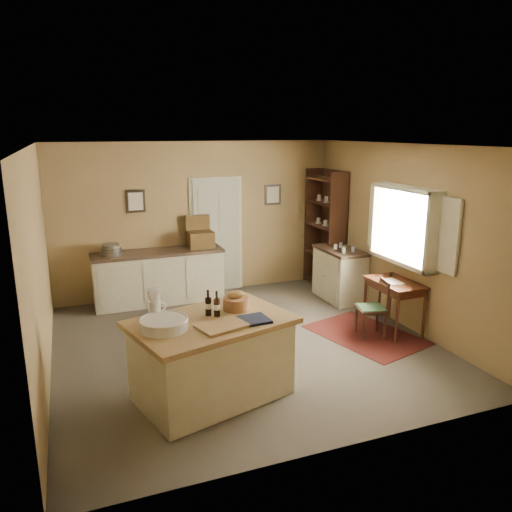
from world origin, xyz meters
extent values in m
plane|color=#5F5649|center=(0.00, 0.00, 0.00)|extent=(5.00, 5.00, 0.00)
cube|color=olive|center=(0.00, 2.50, 1.35)|extent=(5.00, 0.10, 2.70)
cube|color=olive|center=(0.00, -2.50, 1.35)|extent=(5.00, 0.10, 2.70)
cube|color=olive|center=(-2.50, 0.00, 1.35)|extent=(0.10, 5.00, 2.70)
cube|color=olive|center=(2.50, 0.00, 1.35)|extent=(0.10, 5.00, 2.70)
plane|color=silver|center=(0.00, 0.00, 2.70)|extent=(5.00, 5.00, 0.00)
cube|color=#A5A88F|center=(0.35, 2.47, 1.05)|extent=(0.97, 0.06, 2.11)
cube|color=black|center=(-1.05, 2.48, 1.72)|extent=(0.32, 0.02, 0.38)
cube|color=beige|center=(-1.05, 2.47, 1.72)|extent=(0.24, 0.01, 0.30)
cube|color=black|center=(1.45, 2.48, 1.72)|extent=(0.32, 0.02, 0.38)
cube|color=beige|center=(1.45, 2.47, 1.72)|extent=(0.24, 0.01, 0.30)
cube|color=beige|center=(2.38, -0.20, 1.02)|extent=(0.25, 1.32, 0.06)
cube|color=beige|center=(2.38, -0.20, 2.08)|extent=(0.25, 1.32, 0.06)
cube|color=white|center=(2.50, -0.20, 1.55)|extent=(0.01, 1.20, 1.00)
cube|color=beige|center=(2.46, -1.02, 1.55)|extent=(0.04, 0.35, 1.00)
cube|color=beige|center=(2.46, 0.62, 1.55)|extent=(0.04, 0.35, 1.00)
cube|color=beige|center=(-0.80, -1.17, 0.42)|extent=(1.76, 1.36, 0.85)
cube|color=#9C774A|center=(-0.80, -1.17, 0.88)|extent=(1.91, 1.50, 0.06)
cylinder|color=white|center=(-1.32, -1.26, 0.96)|extent=(0.49, 0.49, 0.11)
cube|color=#9C774A|center=(-0.75, -1.42, 0.92)|extent=(0.56, 0.46, 0.03)
cube|color=black|center=(-0.42, -1.37, 0.92)|extent=(0.41, 0.34, 0.02)
cylinder|color=#925E39|center=(-0.45, -0.97, 0.98)|extent=(0.29, 0.29, 0.14)
cylinder|color=black|center=(-0.79, -1.04, 1.05)|extent=(0.07, 0.07, 0.29)
cylinder|color=black|center=(-0.71, -1.10, 1.05)|extent=(0.07, 0.07, 0.29)
cube|color=beige|center=(-0.77, 2.20, 0.42)|extent=(2.15, 0.59, 0.85)
cube|color=#332319|center=(-0.77, 2.20, 0.88)|extent=(2.19, 0.62, 0.05)
cube|color=#4A3316|center=(-0.02, 2.20, 1.04)|extent=(0.43, 0.32, 0.28)
cylinder|color=#59544F|center=(-1.52, 2.20, 0.99)|extent=(0.37, 0.37, 0.18)
cube|color=#571711|center=(1.75, -0.32, 0.00)|extent=(1.48, 1.83, 0.01)
cube|color=#34160C|center=(2.20, -0.32, 0.75)|extent=(0.53, 0.87, 0.03)
cube|color=#34160C|center=(2.20, -0.32, 0.68)|extent=(0.47, 0.81, 0.10)
cube|color=silver|center=(2.15, -0.32, 0.77)|extent=(0.22, 0.30, 0.01)
cylinder|color=black|center=(2.30, -0.08, 0.79)|extent=(0.05, 0.05, 0.05)
cylinder|color=#34160C|center=(1.97, -0.72, 0.36)|extent=(0.04, 0.04, 0.72)
cylinder|color=#34160C|center=(2.43, -0.72, 0.36)|extent=(0.04, 0.04, 0.72)
cylinder|color=#34160C|center=(1.97, 0.08, 0.36)|extent=(0.04, 0.04, 0.72)
cylinder|color=#34160C|center=(2.43, 0.08, 0.36)|extent=(0.04, 0.04, 0.72)
cube|color=beige|center=(2.20, 1.24, 0.42)|extent=(0.54, 0.98, 0.85)
cube|color=#332319|center=(2.20, 1.24, 0.88)|extent=(0.57, 1.02, 0.05)
cylinder|color=silver|center=(2.17, 1.09, 0.95)|extent=(0.24, 0.24, 0.09)
cube|color=black|center=(2.31, 1.53, 1.09)|extent=(0.37, 0.04, 2.18)
cube|color=black|center=(2.31, 2.47, 1.09)|extent=(0.37, 0.04, 2.18)
cube|color=black|center=(2.49, 2.00, 1.09)|extent=(0.02, 0.98, 2.18)
cube|color=black|center=(2.31, 2.00, 0.05)|extent=(0.37, 0.94, 0.03)
cube|color=black|center=(2.31, 2.00, 0.60)|extent=(0.37, 0.94, 0.03)
cube|color=black|center=(2.31, 2.00, 1.15)|extent=(0.37, 0.94, 0.03)
cube|color=black|center=(2.31, 2.00, 1.58)|extent=(0.37, 0.94, 0.03)
cube|color=black|center=(2.31, 2.00, 2.02)|extent=(0.37, 0.94, 0.03)
cylinder|color=white|center=(2.31, 2.00, 1.21)|extent=(0.12, 0.12, 0.11)
camera|label=1|loc=(-2.14, -6.03, 2.89)|focal=35.00mm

